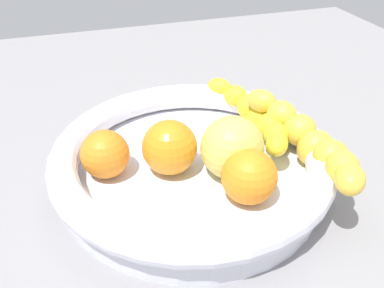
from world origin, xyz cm
name	(u,v)px	position (x,y,z in cm)	size (l,w,h in cm)	color
kitchen_counter	(192,192)	(0.00, 0.00, 1.50)	(120.00, 120.00, 3.00)	gray
fruit_bowl	(192,162)	(0.00, 0.00, 6.03)	(31.91, 31.91, 5.84)	silver
banana_draped_left	(311,141)	(12.58, -3.96, 8.81)	(7.59, 21.34, 6.04)	yellow
banana_draped_right	(256,115)	(9.86, 4.37, 8.07)	(6.84, 19.58, 4.60)	yellow
orange_front	(105,154)	(-9.48, 1.43, 8.18)	(5.38, 5.38, 5.38)	orange
orange_mid_left	(249,177)	(3.72, -7.18, 8.34)	(5.71, 5.71, 5.71)	orange
orange_mid_right	(169,147)	(-2.58, 0.14, 8.57)	(6.17, 6.17, 6.17)	orange
apple_yellow	(232,148)	(3.68, -2.70, 8.98)	(6.98, 6.98, 6.98)	#DFCD58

